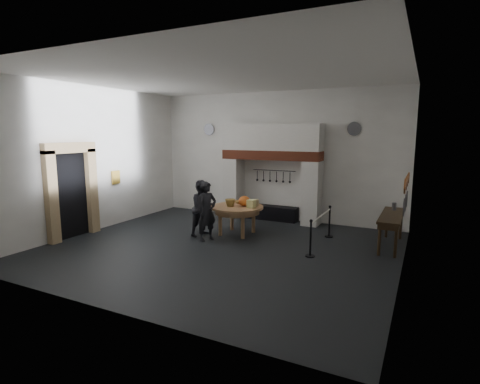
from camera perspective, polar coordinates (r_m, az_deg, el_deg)
The scene contains 39 objects.
floor at distance 10.23m, azimuth -3.07°, elevation -8.50°, with size 9.00×8.00×0.02m, color black.
ceiling at distance 9.85m, azimuth -3.30°, elevation 17.31°, with size 9.00×8.00×0.02m, color silver.
wall_back at distance 13.40m, azimuth 5.36°, elevation 5.46°, with size 9.00×0.02×4.50m, color white.
wall_front at distance 6.64m, azimuth -20.56°, elevation 1.25°, with size 9.00×0.02×4.50m, color white.
wall_left at distance 12.63m, azimuth -21.27°, elevation 4.66°, with size 0.02×8.00×4.50m, color white.
wall_right at distance 8.52m, azimuth 24.17°, elevation 2.64°, with size 0.02×8.00×4.50m, color white.
chimney_pier_left at distance 13.81m, azimuth -0.95°, elevation 0.70°, with size 0.55×0.70×2.15m, color silver.
chimney_pier_right at distance 12.74m, azimuth 10.90°, elevation -0.18°, with size 0.55×0.70×2.15m, color silver.
hearth_brick_band at distance 13.07m, azimuth 4.80°, elevation 5.64°, with size 3.50×0.72×0.32m, color #9E442B.
chimney_hood at distance 13.05m, azimuth 4.84°, elevation 8.31°, with size 3.50×0.70×0.90m, color silver.
iron_range at distance 13.42m, azimuth 4.80°, elevation -3.16°, with size 1.90×0.45×0.50m, color black.
utensil_rail at distance 13.37m, azimuth 5.20°, elevation 3.30°, with size 0.02×0.02×1.60m, color black.
door_recess at distance 12.07m, azimuth -24.40°, elevation -0.49°, with size 0.04×1.10×2.50m, color black.
door_jamb_near at distance 11.57m, azimuth -26.81°, elevation -0.79°, with size 0.22×0.30×2.60m, color tan.
door_jamb_far at distance 12.44m, azimuth -21.66°, elevation 0.17°, with size 0.22×0.30×2.60m, color tan.
door_lintel at distance 11.87m, azimuth -24.57°, elevation 6.15°, with size 0.22×1.70×0.30m, color tan.
wall_plaque at distance 13.20m, azimuth -18.40°, elevation 2.15°, with size 0.05×0.34×0.44m, color gold.
work_table at distance 11.37m, azimuth -0.45°, elevation -2.33°, with size 1.60×1.60×0.07m, color #B57755.
pumpkin at distance 11.33m, azimuth 0.68°, elevation -1.38°, with size 0.36×0.36×0.31m, color #C4681B.
cheese_block_big at distance 11.08m, azimuth 1.74°, elevation -1.81°, with size 0.22×0.22×0.24m, color #E6E289.
cheese_block_small at distance 11.36m, azimuth 2.28°, elevation -1.65°, with size 0.18×0.18×0.20m, color #D0BC7C.
wicker_basket at distance 11.28m, azimuth -1.48°, elevation -1.67°, with size 0.32×0.32×0.22m, color #A4823C.
bread_loaf at distance 11.70m, azimuth -0.11°, elevation -1.50°, with size 0.31×0.18×0.13m, color olive.
visitor_near at distance 10.77m, azimuth -5.06°, elevation -2.91°, with size 0.62×0.41×1.71m, color black.
visitor_far at distance 11.31m, azimuth -5.72°, elevation -2.42°, with size 0.82×0.64×1.68m, color black.
side_table at distance 10.91m, azimuth 22.14°, elevation -3.33°, with size 0.55×2.20×0.06m, color #352413.
pewter_jug at distance 11.47m, azimuth 22.42°, elevation -2.05°, with size 0.12×0.12×0.22m, color #505056.
copper_pan_a at distance 8.75m, azimuth 23.84°, elevation 0.83°, with size 0.34×0.34×0.03m, color #C6662D.
copper_pan_b at distance 9.29m, azimuth 24.02°, elevation 1.26°, with size 0.32×0.32×0.03m, color #C6662D.
copper_pan_c at distance 9.84m, azimuth 24.18°, elevation 1.64°, with size 0.30×0.30×0.03m, color #C6662D.
copper_pan_d at distance 10.39m, azimuth 24.32°, elevation 1.98°, with size 0.28×0.28×0.03m, color #C6662D.
pewter_plate_left at distance 9.03m, azimuth 23.71°, elevation -2.15°, with size 0.40×0.40×0.03m, color #4C4C51.
pewter_plate_mid at distance 9.62m, azimuth 23.90°, elevation -1.51°, with size 0.40×0.40×0.03m, color #4C4C51.
pewter_plate_right at distance 10.21m, azimuth 24.07°, elevation -0.95°, with size 0.40×0.40×0.03m, color #4C4C51.
pewter_plate_back_left at distance 14.54m, azimuth -4.75°, elevation 9.49°, with size 0.44×0.44×0.03m, color #4C4C51.
pewter_plate_back_right at distance 12.61m, azimuth 17.02°, elevation 9.20°, with size 0.44×0.44×0.03m, color #4C4C51.
barrier_post_near at distance 9.57m, azimuth 10.70°, elevation -7.09°, with size 0.05×0.05×0.90m, color black.
barrier_post_far at distance 11.44m, azimuth 13.47°, elevation -4.50°, with size 0.05×0.05×0.90m, color black.
barrier_rope at distance 10.41m, azimuth 12.29°, elevation -3.55°, with size 0.04×0.04×2.00m, color white.
Camera 1 is at (4.84, -8.47, 3.09)m, focal length 28.00 mm.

